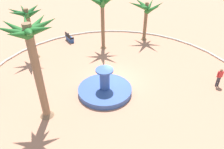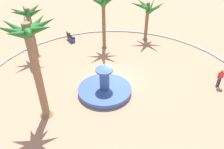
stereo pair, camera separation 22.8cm
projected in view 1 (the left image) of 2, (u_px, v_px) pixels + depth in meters
ground_plane at (115, 81)px, 18.75m from camera, size 80.00×80.00×0.00m
plaza_curb at (115, 80)px, 18.70m from camera, size 23.80×23.80×0.20m
fountain at (105, 89)px, 17.17m from camera, size 4.40×4.40×2.24m
palm_tree_near_fountain at (146, 10)px, 24.40m from camera, size 4.34×4.05×4.84m
palm_tree_by_curb at (28, 21)px, 20.33m from camera, size 3.43×3.31×5.44m
palm_tree_mid_plaza at (102, 6)px, 21.72m from camera, size 3.81×3.84×6.15m
palm_tree_far_side at (32, 50)px, 12.23m from camera, size 3.48×3.52×7.12m
bench_east at (70, 38)px, 25.82m from camera, size 1.63×0.63×1.00m
person_cyclist_photo at (220, 77)px, 17.59m from camera, size 0.31×0.50×1.71m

